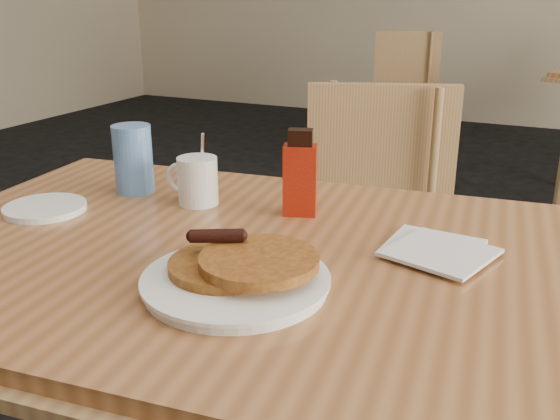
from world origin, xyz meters
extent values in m
cube|color=#A06339|center=(-0.01, -0.01, 0.73)|extent=(1.29, 0.93, 0.04)
cube|color=#A8814F|center=(-0.01, -0.01, 0.71)|extent=(1.33, 0.97, 0.02)
cube|color=#A8814F|center=(-0.03, 0.63, 0.44)|extent=(0.52, 0.52, 0.04)
cube|color=#A8814F|center=(-0.03, 0.81, 0.68)|extent=(0.40, 0.17, 0.45)
cylinder|color=#A8814F|center=(-0.20, 0.46, 0.21)|extent=(0.04, 0.04, 0.42)
cylinder|color=#A8814F|center=(0.14, 0.79, 0.21)|extent=(0.04, 0.04, 0.42)
cube|color=#A8814F|center=(-0.54, 2.96, 0.44)|extent=(0.49, 0.49, 0.04)
cube|color=#A8814F|center=(-0.54, 3.15, 0.68)|extent=(0.41, 0.13, 0.45)
cylinder|color=#A8814F|center=(-0.71, 2.80, 0.21)|extent=(0.04, 0.04, 0.42)
cylinder|color=#A8814F|center=(-0.38, 3.13, 0.21)|extent=(0.04, 0.04, 0.42)
cylinder|color=white|center=(0.03, -0.14, 0.76)|extent=(0.26, 0.26, 0.02)
cylinder|color=white|center=(0.03, -0.14, 0.77)|extent=(0.27, 0.27, 0.01)
cylinder|color=#A06221|center=(0.01, -0.12, 0.78)|extent=(0.17, 0.17, 0.01)
cylinder|color=#A06221|center=(0.06, -0.12, 0.79)|extent=(0.17, 0.17, 0.01)
cylinder|color=black|center=(-0.02, -0.10, 0.81)|extent=(0.08, 0.05, 0.02)
cylinder|color=white|center=(-0.21, 0.16, 0.80)|extent=(0.08, 0.08, 0.09)
torus|color=white|center=(-0.25, 0.16, 0.80)|extent=(0.06, 0.01, 0.06)
cylinder|color=black|center=(-0.21, 0.16, 0.84)|extent=(0.07, 0.07, 0.01)
cylinder|color=silver|center=(-0.20, 0.16, 0.83)|extent=(0.04, 0.04, 0.14)
cube|color=maroon|center=(-0.01, 0.19, 0.82)|extent=(0.07, 0.06, 0.13)
cube|color=black|center=(-0.01, 0.19, 0.90)|extent=(0.05, 0.04, 0.03)
cube|color=silver|center=(0.26, 0.12, 0.75)|extent=(0.16, 0.16, 0.01)
cube|color=silver|center=(0.27, 0.09, 0.76)|extent=(0.18, 0.18, 0.01)
cylinder|color=#5583C8|center=(-0.37, 0.17, 0.82)|extent=(0.09, 0.09, 0.14)
cylinder|color=white|center=(-0.46, 0.00, 0.76)|extent=(0.20, 0.20, 0.01)
camera|label=1|loc=(0.43, -0.83, 1.15)|focal=40.00mm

